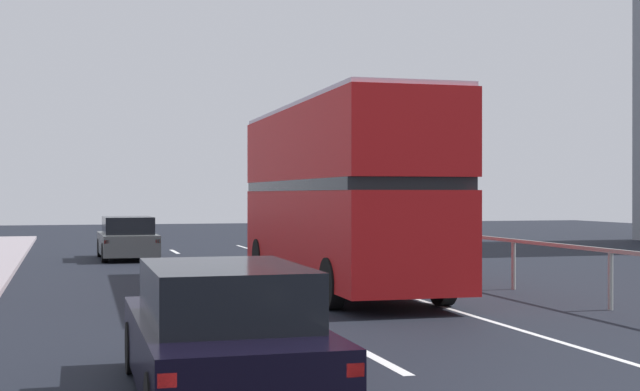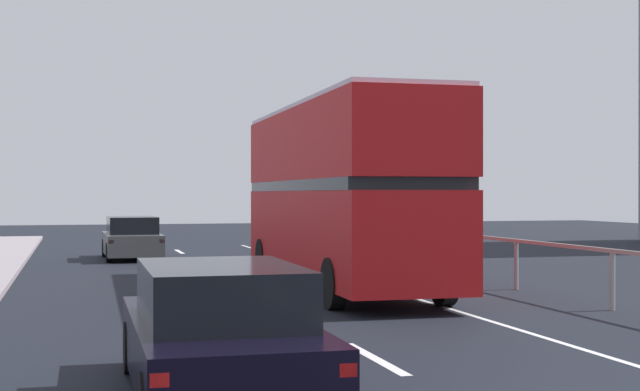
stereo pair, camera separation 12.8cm
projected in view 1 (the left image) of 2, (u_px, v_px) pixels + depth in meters
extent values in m
cube|color=silver|center=(376.00, 358.00, 12.01)|extent=(0.16, 2.43, 0.01)
cube|color=silver|center=(292.00, 314.00, 16.42)|extent=(0.16, 2.43, 0.01)
cube|color=silver|center=(244.00, 288.00, 20.82)|extent=(0.16, 2.43, 0.01)
cube|color=silver|center=(213.00, 272.00, 25.23)|extent=(0.16, 2.43, 0.01)
cube|color=silver|center=(191.00, 260.00, 29.63)|extent=(0.16, 2.43, 0.01)
cube|color=silver|center=(175.00, 252.00, 34.04)|extent=(0.16, 2.43, 0.01)
cube|color=silver|center=(472.00, 316.00, 16.18)|extent=(0.12, 46.00, 0.01)
cube|color=gray|center=(611.00, 251.00, 16.98)|extent=(0.08, 42.00, 0.08)
cylinder|color=gray|center=(611.00, 280.00, 16.98)|extent=(0.10, 0.10, 1.13)
cylinder|color=gray|center=(514.00, 265.00, 20.65)|extent=(0.10, 0.10, 1.13)
cylinder|color=gray|center=(446.00, 254.00, 24.32)|extent=(0.10, 0.10, 1.13)
cylinder|color=gray|center=(396.00, 246.00, 27.99)|extent=(0.10, 0.10, 1.13)
cylinder|color=gray|center=(357.00, 240.00, 31.66)|extent=(0.10, 0.10, 1.13)
cylinder|color=gray|center=(327.00, 235.00, 35.33)|extent=(0.10, 0.10, 1.13)
cube|color=#B01315|center=(339.00, 232.00, 20.74)|extent=(2.69, 10.28, 1.94)
cube|color=black|center=(339.00, 186.00, 20.74)|extent=(2.70, 9.87, 0.24)
cube|color=#B01315|center=(339.00, 145.00, 20.74)|extent=(2.69, 10.28, 1.65)
cube|color=silver|center=(339.00, 108.00, 20.73)|extent=(2.64, 10.07, 0.10)
cube|color=black|center=(290.00, 222.00, 25.66)|extent=(2.23, 0.09, 1.36)
cube|color=yellow|center=(290.00, 140.00, 25.66)|extent=(1.49, 0.07, 0.28)
cylinder|color=black|center=(260.00, 257.00, 24.04)|extent=(0.30, 1.01, 1.00)
cylinder|color=black|center=(341.00, 256.00, 24.62)|extent=(0.30, 1.01, 1.00)
cylinder|color=black|center=(332.00, 284.00, 17.05)|extent=(0.30, 1.01, 1.00)
cylinder|color=black|center=(443.00, 281.00, 17.64)|extent=(0.30, 1.01, 1.00)
cube|color=black|center=(221.00, 350.00, 9.68)|extent=(1.87, 4.62, 0.69)
cube|color=black|center=(224.00, 293.00, 9.46)|extent=(1.62, 2.55, 0.59)
cube|color=red|center=(167.00, 380.00, 7.28)|extent=(0.16, 0.06, 0.12)
cube|color=red|center=(355.00, 370.00, 7.70)|extent=(0.16, 0.06, 0.12)
cylinder|color=black|center=(134.00, 348.00, 11.00)|extent=(0.21, 0.64, 0.64)
cylinder|color=black|center=(265.00, 342.00, 11.44)|extent=(0.21, 0.64, 0.64)
cube|color=#4D5252|center=(127.00, 244.00, 30.21)|extent=(1.86, 4.16, 0.69)
cube|color=black|center=(128.00, 225.00, 30.01)|extent=(1.62, 2.29, 0.57)
cube|color=red|center=(107.00, 242.00, 28.03)|extent=(0.16, 0.06, 0.12)
cube|color=red|center=(158.00, 241.00, 28.50)|extent=(0.16, 0.06, 0.12)
cylinder|color=black|center=(100.00, 248.00, 31.28)|extent=(0.21, 0.64, 0.64)
cylinder|color=black|center=(148.00, 247.00, 31.76)|extent=(0.21, 0.64, 0.64)
cylinder|color=black|center=(105.00, 253.00, 28.67)|extent=(0.21, 0.64, 0.64)
cylinder|color=black|center=(156.00, 252.00, 29.14)|extent=(0.21, 0.64, 0.64)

